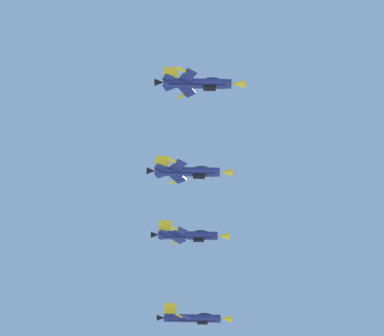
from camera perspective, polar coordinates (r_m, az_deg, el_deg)
fighter_jet_lead at (r=147.27m, az=0.13°, el=-12.53°), size 15.76×8.04×6.93m
fighter_jet_left_wing at (r=138.28m, az=-0.22°, el=-5.69°), size 15.76×8.51×6.34m
fighter_jet_right_wing at (r=125.69m, az=-0.27°, el=-0.30°), size 15.76×8.70×6.06m
fighter_jet_left_outer at (r=120.22m, az=0.58°, el=7.15°), size 15.76×8.36×6.54m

